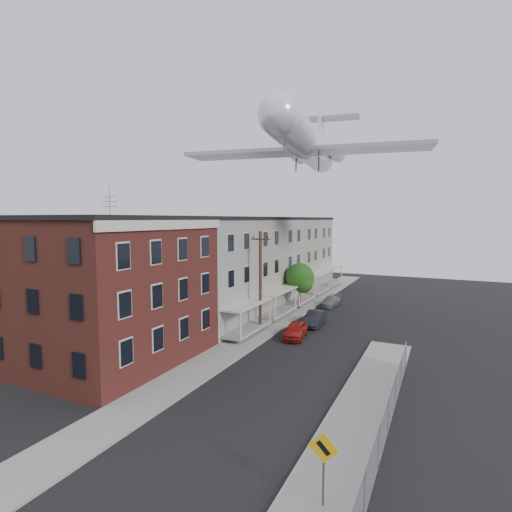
% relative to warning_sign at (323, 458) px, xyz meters
% --- Properties ---
extents(ground, '(120.00, 120.00, 0.00)m').
position_rel_warning_sign_xyz_m(ground, '(-5.60, 1.03, -1.88)').
color(ground, black).
rests_on(ground, ground).
extents(sidewalk_left, '(3.00, 62.00, 0.12)m').
position_rel_warning_sign_xyz_m(sidewalk_left, '(-11.10, 25.03, -1.82)').
color(sidewalk_left, gray).
rests_on(sidewalk_left, ground).
extents(sidewalk_right, '(3.00, 26.00, 0.12)m').
position_rel_warning_sign_xyz_m(sidewalk_right, '(-0.10, 7.03, -1.82)').
color(sidewalk_right, gray).
rests_on(sidewalk_right, ground).
extents(curb_left, '(0.15, 62.00, 0.14)m').
position_rel_warning_sign_xyz_m(curb_left, '(-9.65, 25.03, -1.81)').
color(curb_left, gray).
rests_on(curb_left, ground).
extents(curb_right, '(0.15, 26.00, 0.14)m').
position_rel_warning_sign_xyz_m(curb_right, '(-1.55, 7.03, -1.81)').
color(curb_right, gray).
rests_on(curb_right, ground).
extents(corner_building, '(10.31, 12.30, 12.15)m').
position_rel_warning_sign_xyz_m(corner_building, '(-17.60, 8.03, 3.28)').
color(corner_building, '#371A11').
rests_on(corner_building, ground).
extents(row_house_a, '(11.98, 7.00, 10.30)m').
position_rel_warning_sign_xyz_m(row_house_a, '(-17.56, 17.53, 3.25)').
color(row_house_a, slate).
rests_on(row_house_a, ground).
extents(row_house_b, '(11.98, 7.00, 10.30)m').
position_rel_warning_sign_xyz_m(row_house_b, '(-17.56, 24.53, 3.25)').
color(row_house_b, '#6C6456').
rests_on(row_house_b, ground).
extents(row_house_c, '(11.98, 7.00, 10.30)m').
position_rel_warning_sign_xyz_m(row_house_c, '(-17.56, 31.53, 3.25)').
color(row_house_c, slate).
rests_on(row_house_c, ground).
extents(row_house_d, '(11.98, 7.00, 10.30)m').
position_rel_warning_sign_xyz_m(row_house_d, '(-17.56, 38.53, 3.25)').
color(row_house_d, '#6C6456').
rests_on(row_house_d, ground).
extents(row_house_e, '(11.98, 7.00, 10.30)m').
position_rel_warning_sign_xyz_m(row_house_e, '(-17.56, 45.53, 3.25)').
color(row_house_e, slate).
rests_on(row_house_e, ground).
extents(chainlink_fence, '(0.06, 18.06, 1.90)m').
position_rel_warning_sign_xyz_m(chainlink_fence, '(1.40, 6.03, -0.89)').
color(chainlink_fence, gray).
rests_on(chainlink_fence, ground).
extents(warning_sign, '(1.10, 0.11, 2.80)m').
position_rel_warning_sign_xyz_m(warning_sign, '(0.00, 0.00, 0.00)').
color(warning_sign, '#515156').
rests_on(warning_sign, ground).
extents(utility_pole, '(1.80, 0.26, 9.00)m').
position_rel_warning_sign_xyz_m(utility_pole, '(-11.20, 19.03, 2.79)').
color(utility_pole, black).
rests_on(utility_pole, ground).
extents(street_tree, '(3.22, 3.20, 5.20)m').
position_rel_warning_sign_xyz_m(street_tree, '(-10.87, 28.95, 1.57)').
color(street_tree, black).
rests_on(street_tree, ground).
extents(car_near, '(2.09, 4.16, 1.36)m').
position_rel_warning_sign_xyz_m(car_near, '(-7.70, 18.56, -1.20)').
color(car_near, maroon).
rests_on(car_near, ground).
extents(car_mid, '(1.65, 4.20, 1.36)m').
position_rel_warning_sign_xyz_m(car_mid, '(-7.40, 23.06, -1.20)').
color(car_mid, black).
rests_on(car_mid, ground).
extents(car_far, '(1.87, 4.00, 1.13)m').
position_rel_warning_sign_xyz_m(car_far, '(-8.26, 32.00, -1.32)').
color(car_far, slate).
rests_on(car_far, ground).
extents(airplane, '(22.46, 25.65, 7.38)m').
position_rel_warning_sign_xyz_m(airplane, '(-8.86, 24.56, 15.28)').
color(airplane, silver).
rests_on(airplane, ground).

